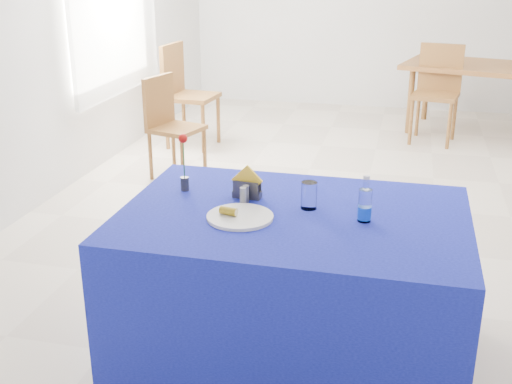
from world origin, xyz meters
TOP-DOWN VIEW (x-y plane):
  - floor at (0.00, 0.00)m, footprint 7.00×7.00m
  - plate at (-0.41, -2.24)m, footprint 0.30×0.30m
  - drinking_glass at (-0.13, -2.05)m, footprint 0.08×0.08m
  - salt_shaker at (-0.44, -2.07)m, footprint 0.03×0.03m
  - pepper_shaker at (-0.44, -2.04)m, footprint 0.03×0.03m
  - blue_table at (-0.19, -2.12)m, footprint 1.60×1.10m
  - water_bottle at (0.14, -2.14)m, footprint 0.06×0.06m
  - napkin_holder at (-0.45, -1.98)m, footprint 0.16×0.07m
  - rose_vase at (-0.78, -1.96)m, footprint 0.05×0.05m
  - oak_table at (0.97, 2.48)m, footprint 1.67×1.29m
  - chair_bg_left at (0.56, 2.06)m, footprint 0.52×0.52m
  - chair_win_a at (-1.74, 0.30)m, footprint 0.49×0.49m
  - chair_win_b at (-1.94, 1.26)m, footprint 0.50×0.50m
  - banana_pieces at (-0.46, -2.25)m, footprint 0.09×0.05m

SIDE VIEW (x-z plane):
  - floor at x=0.00m, z-range 0.00..0.00m
  - blue_table at x=-0.19m, z-range 0.00..0.76m
  - chair_win_a at x=-1.74m, z-range 0.07..0.96m
  - chair_bg_left at x=0.56m, z-range 0.08..1.08m
  - chair_win_b at x=-1.94m, z-range 0.08..1.11m
  - oak_table at x=0.97m, z-range 0.30..1.06m
  - plate at x=-0.41m, z-range 0.76..0.77m
  - banana_pieces at x=-0.46m, z-range 0.77..0.81m
  - salt_shaker at x=-0.44m, z-range 0.76..0.84m
  - pepper_shaker at x=-0.44m, z-range 0.76..0.84m
  - napkin_holder at x=-0.45m, z-range 0.73..0.89m
  - drinking_glass at x=-0.13m, z-range 0.76..0.89m
  - water_bottle at x=0.14m, z-range 0.72..0.94m
  - rose_vase at x=-0.78m, z-range 0.75..1.05m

